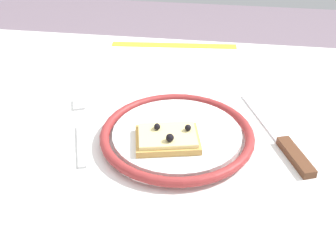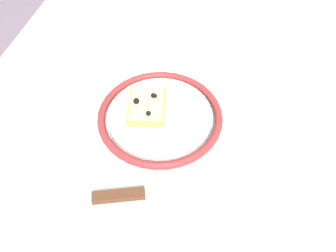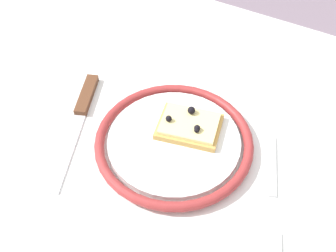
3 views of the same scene
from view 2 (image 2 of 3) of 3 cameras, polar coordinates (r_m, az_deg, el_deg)
name	(u,v)px [view 2 (image 2 of 3)]	position (r m, az deg, el deg)	size (l,w,h in m)	color
ground_plane	(168,252)	(1.43, -0.02, -17.43)	(6.00, 6.00, 0.00)	slate
dining_table	(168,138)	(0.86, -0.03, -1.69)	(1.09, 0.82, 0.72)	white
plate	(160,117)	(0.78, -1.13, 1.27)	(0.24, 0.24, 0.02)	white
pizza_slice_near	(147,105)	(0.78, -3.06, 2.95)	(0.11, 0.09, 0.03)	tan
knife	(138,194)	(0.69, -4.28, -9.58)	(0.11, 0.23, 0.01)	silver
fork	(183,66)	(0.90, 2.15, 8.51)	(0.08, 0.19, 0.00)	beige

